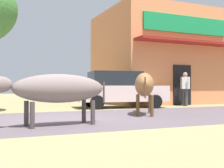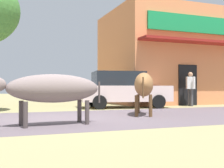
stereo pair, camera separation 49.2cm
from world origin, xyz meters
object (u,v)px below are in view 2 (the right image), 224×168
Objects in this scene: parked_hatchback_car at (122,89)px; pedestrian_by_shop at (191,86)px; cow_near_brown at (52,89)px; cow_far_dark at (144,85)px.

parked_hatchback_car is 2.52× the size of pedestrian_by_shop.
pedestrian_by_shop is at bearing -3.05° from parked_hatchback_car.
pedestrian_by_shop is (7.63, 4.96, 0.11)m from cow_near_brown.
cow_near_brown is at bearing -153.72° from cow_far_dark.
parked_hatchback_car is 3.60m from pedestrian_by_shop.
parked_hatchback_car reaches higher than cow_near_brown.
parked_hatchback_car is at bearing 78.63° from cow_far_dark.
parked_hatchback_car reaches higher than cow_far_dark.
cow_far_dark is at bearing -142.33° from pedestrian_by_shop.
parked_hatchback_car is 1.48× the size of cow_near_brown.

